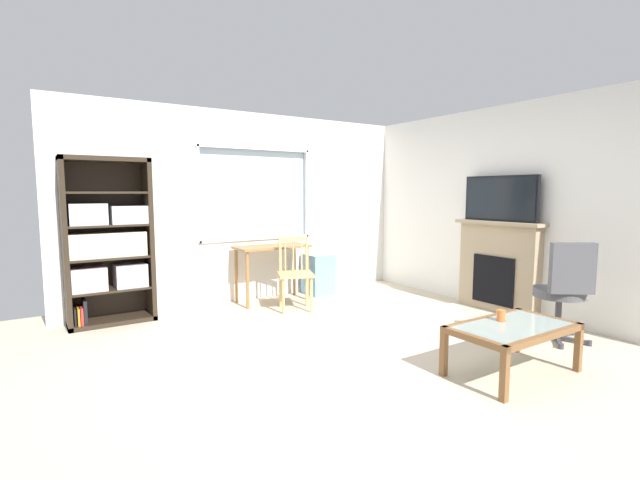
{
  "coord_description": "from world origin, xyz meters",
  "views": [
    {
      "loc": [
        -2.5,
        -3.15,
        1.47
      ],
      "look_at": [
        -0.09,
        0.54,
        0.99
      ],
      "focal_mm": 25.22,
      "sensor_mm": 36.0,
      "label": 1
    }
  ],
  "objects": [
    {
      "name": "wall_right",
      "position": [
        2.46,
        0.0,
        1.26
      ],
      "size": [
        0.12,
        5.22,
        2.52
      ],
      "primitive_type": "cube",
      "color": "silver",
      "rests_on": "ground"
    },
    {
      "name": "coffee_table",
      "position": [
        0.72,
        -1.06,
        0.35
      ],
      "size": [
        1.04,
        0.6,
        0.4
      ],
      "color": "#8C9E99",
      "rests_on": "ground"
    },
    {
      "name": "wall_back_with_window",
      "position": [
        -0.02,
        2.51,
        1.23
      ],
      "size": [
        4.8,
        0.15,
        2.52
      ],
      "color": "silver",
      "rests_on": "ground"
    },
    {
      "name": "plastic_drawer_unit",
      "position": [
        0.97,
        2.21,
        0.29
      ],
      "size": [
        0.35,
        0.4,
        0.58
      ],
      "primitive_type": "cube",
      "color": "#72ADDB",
      "rests_on": "ground"
    },
    {
      "name": "wooden_chair",
      "position": [
        0.25,
        1.65,
        0.46
      ],
      "size": [
        0.54,
        0.53,
        0.9
      ],
      "color": "tan",
      "rests_on": "ground"
    },
    {
      "name": "bookshelf",
      "position": [
        -1.77,
        2.27,
        0.88
      ],
      "size": [
        0.9,
        0.38,
        1.84
      ],
      "color": "#2D2319",
      "rests_on": "ground"
    },
    {
      "name": "desk_under_window",
      "position": [
        0.2,
        2.16,
        0.63
      ],
      "size": [
        0.98,
        0.45,
        0.76
      ],
      "color": "olive",
      "rests_on": "ground"
    },
    {
      "name": "sippy_cup",
      "position": [
        0.74,
        -0.93,
        0.45
      ],
      "size": [
        0.07,
        0.07,
        0.09
      ],
      "primitive_type": "cylinder",
      "color": "orange",
      "rests_on": "coffee_table"
    },
    {
      "name": "tv",
      "position": [
        2.29,
        0.21,
        1.39
      ],
      "size": [
        0.06,
        0.98,
        0.55
      ],
      "color": "black",
      "rests_on": "fireplace"
    },
    {
      "name": "ground",
      "position": [
        0.0,
        0.0,
        -0.01
      ],
      "size": [
        5.8,
        6.02,
        0.02
      ],
      "primitive_type": "cube",
      "color": "beige"
    },
    {
      "name": "office_chair",
      "position": [
        1.8,
        -0.87,
        0.55
      ],
      "size": [
        0.62,
        0.62,
        1.0
      ],
      "color": "#4C4C51",
      "rests_on": "ground"
    },
    {
      "name": "fireplace",
      "position": [
        2.31,
        0.21,
        0.56
      ],
      "size": [
        0.26,
        1.13,
        1.11
      ],
      "color": "tan",
      "rests_on": "ground"
    }
  ]
}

